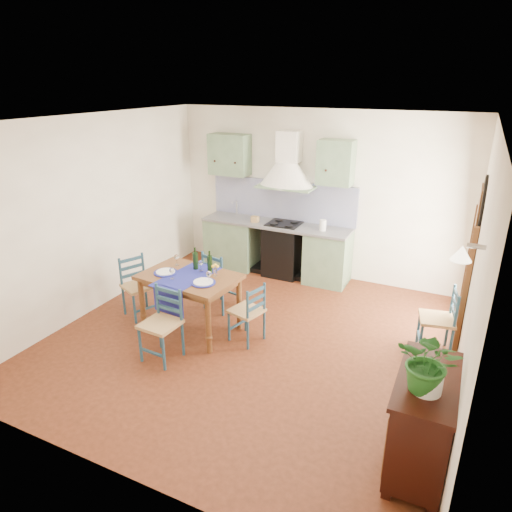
{
  "coord_description": "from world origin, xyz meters",
  "views": [
    {
      "loc": [
        2.32,
        -4.71,
        3.23
      ],
      "look_at": [
        -0.08,
        0.3,
        1.06
      ],
      "focal_mm": 32.0,
      "sensor_mm": 36.0,
      "label": 1
    }
  ],
  "objects_px": {
    "dining_table": "(189,282)",
    "potted_plant": "(430,363)",
    "sideboard": "(422,420)",
    "chair_near": "(162,324)"
  },
  "relations": [
    {
      "from": "sideboard",
      "to": "dining_table",
      "type": "bearing_deg",
      "value": 159.52
    },
    {
      "from": "chair_near",
      "to": "sideboard",
      "type": "height_order",
      "value": "sideboard"
    },
    {
      "from": "sideboard",
      "to": "potted_plant",
      "type": "xyz_separation_m",
      "value": [
        -0.01,
        -0.18,
        0.69
      ]
    },
    {
      "from": "dining_table",
      "to": "chair_near",
      "type": "xyz_separation_m",
      "value": [
        0.07,
        -0.72,
        -0.24
      ]
    },
    {
      "from": "dining_table",
      "to": "sideboard",
      "type": "bearing_deg",
      "value": -20.48
    },
    {
      "from": "dining_table",
      "to": "potted_plant",
      "type": "bearing_deg",
      "value": -23.4
    },
    {
      "from": "dining_table",
      "to": "potted_plant",
      "type": "distance_m",
      "value": 3.42
    },
    {
      "from": "sideboard",
      "to": "potted_plant",
      "type": "distance_m",
      "value": 0.71
    },
    {
      "from": "dining_table",
      "to": "sideboard",
      "type": "distance_m",
      "value": 3.33
    },
    {
      "from": "sideboard",
      "to": "chair_near",
      "type": "bearing_deg",
      "value": 171.79
    }
  ]
}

